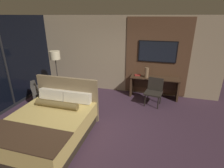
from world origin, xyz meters
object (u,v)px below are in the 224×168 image
Objects in this scene: desk_chair at (154,89)px; book at (138,75)px; tv at (157,52)px; floor_lamp at (55,59)px; bed at (49,125)px; vase_tall at (147,73)px; desk at (154,84)px; armchair_by_window at (46,97)px.

book is at bearing 147.47° from desk_chair.
tv is 3.50m from floor_lamp.
desk_chair is at bearing 46.67° from bed.
book is (-0.61, -0.17, -0.85)m from tv.
desk is at bearing 19.70° from vase_tall.
armchair_by_window is at bearing -154.34° from desk_chair.
floor_lamp is at bearing -165.20° from desk.
tv is at bearing 15.76° from book.
vase_tall is at bearing -104.62° from armchair_by_window.
book is at bearing 178.68° from desk.
desk is 0.56m from desk_chair.
bed is at bearing -119.08° from book.
desk is 1.90× the size of desk_chair.
tv is (2.30, 3.21, 1.27)m from bed.
tv is 1.48× the size of desk_chair.
floor_lamp is at bearing -161.82° from book.
vase_tall is 1.38× the size of book.
desk is 3.77m from armchair_by_window.
tv is 3.75× the size of vase_tall.
desk is 1.00× the size of floor_lamp.
armchair_by_window is at bearing -151.03° from book.
bed reaches higher than desk.
floor_lamp is 4.81× the size of vase_tall.
armchair_by_window reaches higher than desk.
book is at bearing -100.35° from armchair_by_window.
armchair_by_window is 3.26m from book.
desk is at bearing -1.32° from book.
desk_chair is 0.78× the size of armchair_by_window.
bed reaches higher than vase_tall.
tv is 0.78× the size of floor_lamp.
tv reaches higher than bed.
desk_chair is at bearing -42.28° from book.
armchair_by_window is at bearing -153.19° from tv.
tv is at bearing 101.67° from desk_chair.
floor_lamp is at bearing -165.69° from vase_tall.
floor_lamp is 2.93m from book.
desk_chair is at bearing -113.40° from armchair_by_window.
desk_chair reaches higher than book.
desk is 1.28× the size of tv.
armchair_by_window is at bearing -155.71° from desk.
armchair_by_window is (-3.43, -1.55, -0.23)m from desk.
tv is (0.00, 0.19, 1.11)m from desk.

